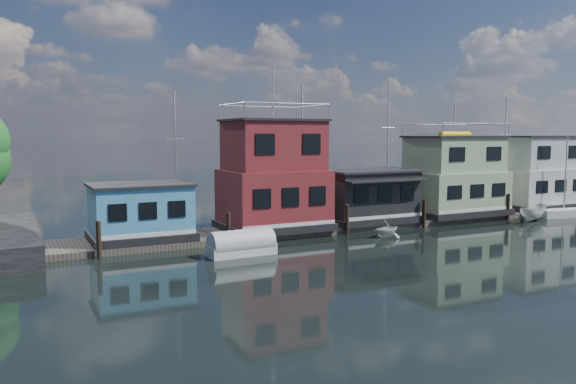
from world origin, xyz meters
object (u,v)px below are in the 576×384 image
day_sailer (564,212)px  tarp_runabout (241,245)px  houseboat_dark (366,195)px  dinghy_white (386,228)px  motorboat (533,213)px  houseboat_white (535,174)px  houseboat_red (273,177)px  houseboat_green (454,177)px  houseboat_blue (140,212)px

day_sailer → tarp_runabout: 30.98m
houseboat_dark → dinghy_white: size_ratio=3.15×
tarp_runabout → motorboat: bearing=1.1°
houseboat_white → houseboat_red: bearing=-180.0°
dinghy_white → day_sailer: day_sailer is taller
houseboat_green → day_sailer: houseboat_green is taller
houseboat_white → tarp_runabout: houseboat_white is taller
houseboat_red → tarp_runabout: (-4.76, -5.67, -3.49)m
houseboat_blue → houseboat_green: houseboat_green is taller
dinghy_white → tarp_runabout: 11.34m
houseboat_red → tarp_runabout: houseboat_red is taller
houseboat_dark → day_sailer: day_sailer is taller
houseboat_dark → houseboat_white: bearing=0.1°
houseboat_blue → houseboat_white: (36.50, 0.00, 1.33)m
houseboat_green → motorboat: houseboat_green is taller
houseboat_blue → tarp_runabout: 7.56m
houseboat_white → houseboat_blue: bearing=-180.0°
houseboat_green → houseboat_white: 10.00m
motorboat → tarp_runabout: tarp_runabout is taller
dinghy_white → motorboat: (15.28, 0.49, 0.08)m
houseboat_red → tarp_runabout: bearing=-130.0°
houseboat_red → motorboat: bearing=-11.0°
dinghy_white → day_sailer: 19.65m
houseboat_dark → motorboat: 14.55m
houseboat_green → dinghy_white: houseboat_green is taller
houseboat_red → houseboat_green: bearing=0.0°
houseboat_white → houseboat_dark: bearing=-179.9°
houseboat_dark → tarp_runabout: size_ratio=1.80×
houseboat_red → houseboat_white: bearing=0.0°
dinghy_white → houseboat_dark: bearing=-28.3°
houseboat_green → houseboat_white: size_ratio=1.00×
houseboat_dark → day_sailer: 18.66m
houseboat_red → dinghy_white: bearing=-35.9°
houseboat_dark → tarp_runabout: (-12.76, -5.65, -1.80)m
motorboat → houseboat_red: bearing=64.1°
houseboat_red → motorboat: (21.81, -4.24, -3.40)m
houseboat_white → day_sailer: houseboat_white is taller
houseboat_green → dinghy_white: size_ratio=3.57×
houseboat_red → dinghy_white: (6.54, -4.73, -3.48)m
houseboat_white → tarp_runabout: size_ratio=2.05×
houseboat_dark → houseboat_green: bearing=0.1°
houseboat_blue → dinghy_white: 16.80m
houseboat_red → motorboat: houseboat_red is taller
houseboat_red → day_sailer: 26.69m
houseboat_dark → dinghy_white: (-1.46, -4.71, -1.80)m
houseboat_green → houseboat_dark: bearing=-179.9°
dinghy_white → houseboat_white: bearing=-88.0°
houseboat_white → dinghy_white: size_ratio=3.57×
houseboat_blue → dinghy_white: (16.04, -4.73, -1.59)m
day_sailer → tarp_runabout: (-30.92, -1.86, 0.19)m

